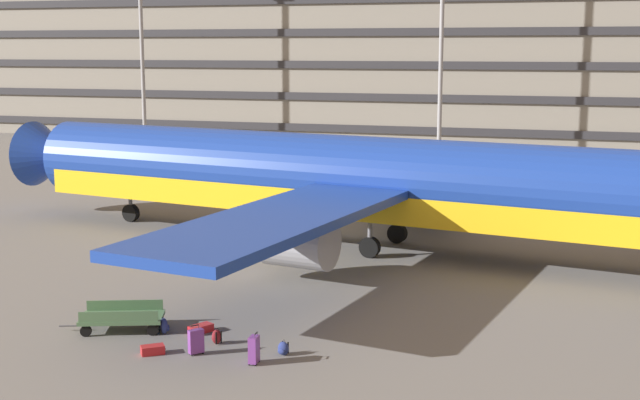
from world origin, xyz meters
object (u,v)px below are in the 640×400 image
object	(u,v)px
suitcase_small	(196,341)
backpack_orange	(283,349)
airliner	(365,182)
suitcase_upright	(254,349)
suitcase_large	(201,329)
backpack_laid_flat	(217,337)
backpack_black	(164,326)
baggage_cart	(122,318)
suitcase_teal	(153,350)

from	to	relation	value
suitcase_small	backpack_orange	bearing A→B (deg)	15.40
backpack_orange	airliner	bearing A→B (deg)	94.46
suitcase_upright	suitcase_large	xyz separation A→B (m)	(-2.64, 2.10, -0.31)
suitcase_upright	backpack_laid_flat	xyz separation A→B (m)	(-1.72, 1.27, -0.22)
backpack_laid_flat	backpack_black	bearing A→B (deg)	169.21
airliner	backpack_laid_flat	bearing A→B (deg)	-94.80
airliner	backpack_black	size ratio (longest dim) A/B	70.52
backpack_orange	backpack_black	size ratio (longest dim) A/B	0.81
baggage_cart	suitcase_teal	bearing A→B (deg)	-40.43
backpack_laid_flat	backpack_orange	bearing A→B (deg)	-8.64
backpack_black	baggage_cart	bearing A→B (deg)	-176.55
backpack_laid_flat	baggage_cart	xyz separation A→B (m)	(-3.42, 0.29, 0.21)
backpack_laid_flat	airliner	bearing A→B (deg)	85.20
suitcase_teal	baggage_cart	xyz separation A→B (m)	(-1.97, 1.68, 0.29)
backpack_orange	backpack_black	world-z (taller)	backpack_black
suitcase_large	backpack_orange	bearing A→B (deg)	-20.23
airliner	suitcase_small	size ratio (longest dim) A/B	45.51
airliner	suitcase_large	world-z (taller)	airliner
suitcase_small	backpack_black	distance (m)	2.27
suitcase_teal	backpack_laid_flat	world-z (taller)	backpack_laid_flat
suitcase_large	airliner	bearing A→B (deg)	80.94
baggage_cart	backpack_orange	bearing A→B (deg)	-6.36
backpack_laid_flat	baggage_cart	world-z (taller)	baggage_cart
airliner	backpack_black	world-z (taller)	airliner
suitcase_small	airliner	bearing A→B (deg)	84.76
suitcase_upright	suitcase_large	bearing A→B (deg)	141.54
airliner	suitcase_upright	size ratio (longest dim) A/B	42.94
suitcase_upright	suitcase_large	world-z (taller)	suitcase_upright
suitcase_large	backpack_laid_flat	world-z (taller)	backpack_laid_flat
backpack_orange	baggage_cart	size ratio (longest dim) A/B	0.14
suitcase_upright	backpack_black	world-z (taller)	suitcase_upright
suitcase_upright	backpack_orange	bearing A→B (deg)	58.76
suitcase_teal	suitcase_small	bearing A→B (deg)	16.25
airliner	baggage_cart	size ratio (longest dim) A/B	12.05
suitcase_large	baggage_cart	size ratio (longest dim) A/B	0.26
backpack_orange	backpack_black	xyz separation A→B (m)	(-4.25, 0.72, 0.05)
backpack_black	suitcase_large	bearing A→B (deg)	23.55
suitcase_large	backpack_black	distance (m)	1.15
suitcase_teal	backpack_orange	size ratio (longest dim) A/B	1.66
suitcase_small	baggage_cart	bearing A→B (deg)	157.68
suitcase_teal	backpack_orange	world-z (taller)	backpack_orange
backpack_laid_flat	suitcase_small	bearing A→B (deg)	-101.10
backpack_laid_flat	backpack_black	world-z (taller)	backpack_black
suitcase_large	backpack_black	bearing A→B (deg)	-156.45
suitcase_small	backpack_laid_flat	world-z (taller)	suitcase_small
airliner	suitcase_upright	world-z (taller)	airliner
suitcase_large	backpack_orange	world-z (taller)	backpack_orange
suitcase_teal	suitcase_upright	distance (m)	3.19
suitcase_small	baggage_cart	distance (m)	3.48
suitcase_small	backpack_black	xyz separation A→B (m)	(-1.77, 1.41, -0.16)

